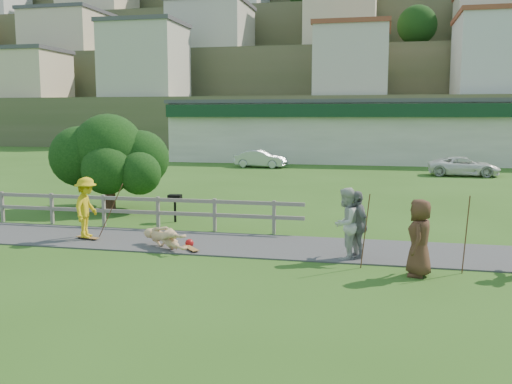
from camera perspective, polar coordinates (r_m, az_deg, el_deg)
ground at (r=15.95m, az=-7.58°, el=-6.25°), size 260.00×260.00×0.00m
path at (r=17.32m, az=-5.86°, el=-5.04°), size 34.00×3.00×0.04m
fence at (r=20.67m, az=-16.51°, el=-1.27°), size 15.05×0.10×1.10m
strip_mall at (r=49.49m, az=11.08°, el=6.07°), size 32.50×10.75×5.10m
hillside at (r=106.49m, az=9.94°, el=13.24°), size 220.00×67.00×47.50m
skater_rider at (r=18.20m, az=-16.60°, el=-1.79°), size 0.81×1.27×1.86m
skater_fallen at (r=16.61m, az=-9.05°, el=-4.53°), size 1.45×1.75×0.67m
spectator_a at (r=15.34m, az=8.96°, el=-3.15°), size 1.07×1.16×1.93m
spectator_b at (r=15.40m, az=10.03°, el=-3.28°), size 0.90×1.17×1.85m
spectator_c at (r=14.13m, az=16.04°, el=-4.42°), size 0.71×0.98×1.86m
car_silver at (r=42.27m, az=0.48°, el=3.33°), size 4.01×1.82×1.28m
car_white at (r=38.59m, az=20.06°, el=2.42°), size 4.43×2.12×1.22m
tree at (r=23.98m, az=-14.48°, el=2.40°), size 4.69×4.69×3.44m
bbq at (r=20.73m, az=-8.10°, el=-1.63°), size 0.49×0.39×1.00m
longboard_rider at (r=18.36m, az=-16.49°, el=-4.51°), size 0.83×0.41×0.09m
longboard_fallen at (r=16.31m, az=-6.53°, el=-5.77°), size 0.66×0.73×0.09m
helmet at (r=16.77m, az=-6.67°, el=-5.11°), size 0.25×0.25×0.25m
pole_rider at (r=18.26m, az=-14.35°, el=-1.55°), size 0.03×0.03×1.94m
pole_spec_left at (r=14.52m, az=10.87°, el=-3.86°), size 0.03×0.03×1.90m
pole_spec_right at (r=14.68m, az=20.26°, el=-4.04°), size 0.03×0.03×1.92m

